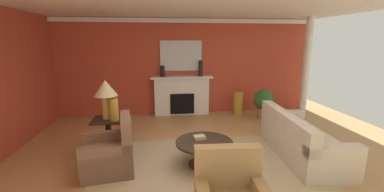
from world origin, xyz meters
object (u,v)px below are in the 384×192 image
(fireplace, at_px, (182,96))
(table_lamp, at_px, (106,92))
(coffee_table, at_px, (204,148))
(side_table, at_px, (109,133))
(potted_plant, at_px, (264,102))
(vase_on_side_table, at_px, (114,110))
(vase_mantel_right, at_px, (201,68))
(armchair_near_window, at_px, (110,154))
(vase_tall_corner, at_px, (238,103))
(sofa, at_px, (300,141))
(vase_mantel_left, at_px, (163,71))
(mantel_mirror, at_px, (181,56))

(fireplace, height_order, table_lamp, table_lamp)
(coffee_table, height_order, side_table, side_table)
(coffee_table, bearing_deg, potted_plant, 49.50)
(fireplace, xyz_separation_m, vase_on_side_table, (-1.50, -2.60, 0.36))
(potted_plant, bearing_deg, vase_mantel_right, 158.29)
(fireplace, bearing_deg, armchair_near_window, -114.78)
(vase_tall_corner, xyz_separation_m, vase_on_side_table, (-3.15, -2.30, 0.55))
(table_lamp, relative_size, vase_mantel_right, 1.64)
(sofa, bearing_deg, side_table, 170.12)
(table_lamp, distance_m, vase_mantel_left, 2.67)
(vase_mantel_left, bearing_deg, vase_on_side_table, -110.56)
(vase_tall_corner, bearing_deg, vase_mantel_left, 173.49)
(vase_mantel_right, bearing_deg, sofa, -65.16)
(table_lamp, bearing_deg, potted_plant, 24.22)
(vase_mantel_left, height_order, potted_plant, vase_mantel_left)
(sofa, distance_m, vase_mantel_right, 3.54)
(mantel_mirror, distance_m, table_lamp, 3.12)
(coffee_table, distance_m, side_table, 1.91)
(side_table, distance_m, vase_mantel_right, 3.42)
(mantel_mirror, relative_size, vase_mantel_right, 2.65)
(armchair_near_window, distance_m, vase_tall_corner, 4.30)
(table_lamp, xyz_separation_m, vase_on_side_table, (0.15, -0.12, -0.32))
(table_lamp, relative_size, potted_plant, 0.90)
(sofa, bearing_deg, armchair_near_window, -177.78)
(armchair_near_window, bearing_deg, vase_on_side_table, 90.81)
(mantel_mirror, relative_size, vase_tall_corner, 1.72)
(vase_mantel_right, height_order, vase_mantel_left, vase_mantel_right)
(mantel_mirror, bearing_deg, table_lamp, -122.52)
(vase_on_side_table, height_order, potted_plant, vase_on_side_table)
(side_table, relative_size, potted_plant, 0.84)
(table_lamp, distance_m, vase_on_side_table, 0.37)
(coffee_table, xyz_separation_m, vase_on_side_table, (-1.60, 0.64, 0.57))
(fireplace, distance_m, table_lamp, 3.05)
(vase_tall_corner, bearing_deg, sofa, -83.42)
(vase_tall_corner, bearing_deg, coffee_table, -117.77)
(coffee_table, height_order, vase_mantel_left, vase_mantel_left)
(vase_tall_corner, xyz_separation_m, potted_plant, (0.60, -0.42, 0.14))
(armchair_near_window, relative_size, potted_plant, 1.14)
(fireplace, relative_size, side_table, 2.57)
(sofa, height_order, vase_mantel_right, vase_mantel_right)
(sofa, bearing_deg, fireplace, 122.32)
(sofa, height_order, coffee_table, sofa)
(fireplace, xyz_separation_m, vase_mantel_right, (0.55, -0.05, 0.83))
(armchair_near_window, bearing_deg, mantel_mirror, 66.00)
(table_lamp, height_order, vase_tall_corner, table_lamp)
(vase_mantel_left, xyz_separation_m, potted_plant, (2.79, -0.67, -0.82))
(coffee_table, relative_size, table_lamp, 1.33)
(fireplace, xyz_separation_m, table_lamp, (-1.65, -2.48, 0.68))
(table_lamp, bearing_deg, vase_tall_corner, 33.43)
(sofa, xyz_separation_m, side_table, (-3.62, 0.63, 0.10))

